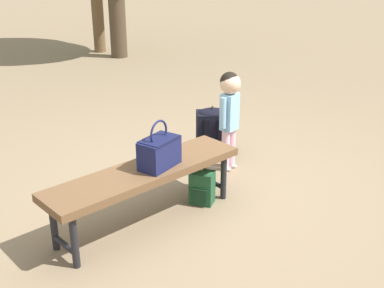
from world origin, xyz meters
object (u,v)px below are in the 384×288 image
Objects in this scene: backpack_large at (212,131)px; child_standing at (230,106)px; backpack_small at (202,185)px; park_bench at (146,175)px; handbag at (159,151)px.

child_standing is at bearing -121.45° from backpack_large.
backpack_small is at bearing -165.62° from child_standing.
handbag is (0.09, -0.06, 0.18)m from park_bench.
handbag is 1.10m from child_standing.
backpack_large is (1.38, 0.31, -0.13)m from park_bench.
child_standing reaches higher than handbag.
handbag is at bearing -163.78° from backpack_large.
handbag reaches higher than backpack_large.
child_standing is 0.52m from backpack_large.
backpack_small is (0.49, -0.18, -0.23)m from park_bench.
child_standing reaches higher than park_bench.
park_bench is 0.57m from backpack_small.
child_standing reaches higher than backpack_large.
backpack_large is (0.19, 0.31, -0.37)m from child_standing.
park_bench is at bearing 160.11° from backpack_small.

